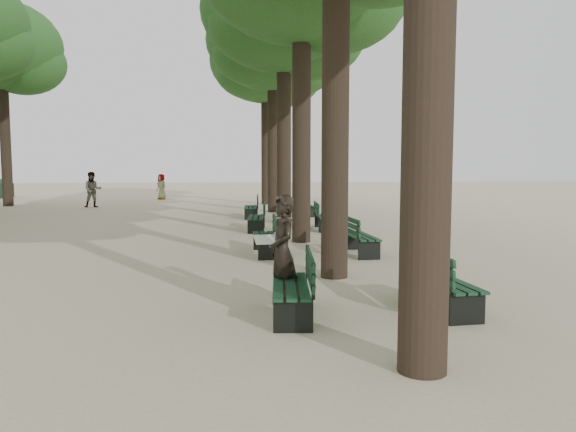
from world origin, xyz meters
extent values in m
plane|color=beige|center=(0.00, 0.00, 0.00)|extent=(120.00, 120.00, 0.00)
cylinder|color=#33261C|center=(1.50, -2.00, 3.75)|extent=(0.52, 0.52, 7.50)
cylinder|color=#33261C|center=(1.50, 3.00, 3.75)|extent=(0.52, 0.52, 7.50)
cylinder|color=#33261C|center=(1.50, 8.00, 3.75)|extent=(0.52, 0.52, 7.50)
cylinder|color=#33261C|center=(1.50, 13.00, 3.75)|extent=(0.52, 0.52, 7.50)
ellipsoid|color=#1B4819|center=(1.50, 13.00, 7.70)|extent=(6.00, 6.00, 4.50)
cylinder|color=#33261C|center=(1.50, 18.00, 3.75)|extent=(0.52, 0.52, 7.50)
ellipsoid|color=#1B4819|center=(1.50, 18.00, 7.70)|extent=(6.00, 6.00, 4.50)
cylinder|color=#33261C|center=(1.50, 23.00, 3.75)|extent=(0.52, 0.52, 7.50)
ellipsoid|color=#1B4819|center=(1.50, 23.00, 7.70)|extent=(6.00, 6.00, 4.50)
cylinder|color=#33261C|center=(-12.00, 23.00, 4.00)|extent=(0.52, 0.52, 8.00)
ellipsoid|color=#1B4819|center=(-12.00, 23.00, 8.20)|extent=(6.00, 6.00, 4.50)
cube|color=black|center=(0.35, 0.28, 0.23)|extent=(0.68, 1.84, 0.45)
cube|color=black|center=(0.35, 0.28, 0.45)|extent=(0.70, 1.84, 0.04)
cube|color=black|center=(0.63, 0.25, 0.72)|extent=(0.20, 1.80, 0.40)
cube|color=black|center=(0.35, 5.84, 0.23)|extent=(0.56, 1.81, 0.45)
cube|color=black|center=(0.35, 5.84, 0.45)|extent=(0.58, 1.81, 0.04)
cube|color=black|center=(0.63, 5.84, 0.72)|extent=(0.08, 1.80, 0.40)
cube|color=black|center=(0.35, 10.73, 0.23)|extent=(0.66, 1.84, 0.45)
cube|color=black|center=(0.35, 10.73, 0.45)|extent=(0.68, 1.84, 0.04)
cube|color=black|center=(0.63, 10.71, 0.72)|extent=(0.18, 1.80, 0.40)
cube|color=black|center=(0.35, 15.13, 0.23)|extent=(0.60, 1.82, 0.45)
cube|color=black|center=(0.35, 15.13, 0.45)|extent=(0.62, 1.82, 0.04)
cube|color=black|center=(0.63, 15.11, 0.72)|extent=(0.12, 1.80, 0.40)
cube|color=black|center=(2.65, 0.39, 0.23)|extent=(0.67, 1.84, 0.45)
cube|color=black|center=(2.65, 0.39, 0.45)|extent=(0.69, 1.84, 0.04)
cube|color=black|center=(2.37, 0.37, 0.72)|extent=(0.19, 1.80, 0.40)
cube|color=black|center=(2.65, 5.63, 0.23)|extent=(0.59, 1.82, 0.45)
cube|color=black|center=(2.65, 5.63, 0.45)|extent=(0.61, 1.82, 0.04)
cube|color=black|center=(2.37, 5.61, 0.72)|extent=(0.11, 1.80, 0.40)
cube|color=black|center=(2.65, 10.77, 0.23)|extent=(0.65, 1.83, 0.45)
cube|color=black|center=(2.65, 10.77, 0.45)|extent=(0.67, 1.83, 0.04)
cube|color=black|center=(2.37, 10.79, 0.72)|extent=(0.17, 1.80, 0.40)
cube|color=black|center=(2.65, 15.92, 0.23)|extent=(0.71, 1.84, 0.45)
cube|color=black|center=(2.65, 15.92, 0.45)|extent=(0.73, 1.85, 0.04)
cube|color=black|center=(2.37, 15.89, 0.72)|extent=(0.23, 1.79, 0.40)
imported|color=black|center=(0.28, 0.82, 0.86)|extent=(0.48, 0.75, 1.72)
cube|color=white|center=(0.03, 0.82, 1.05)|extent=(0.37, 0.29, 0.12)
imported|color=#262628|center=(-4.68, 27.76, 0.79)|extent=(0.76, 0.78, 1.58)
imported|color=#262628|center=(-7.36, 21.53, 0.90)|extent=(0.93, 0.54, 1.80)
imported|color=#262628|center=(6.05, 25.60, 0.92)|extent=(1.14, 0.62, 1.84)
camera|label=1|loc=(-0.51, -7.57, 2.19)|focal=35.00mm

